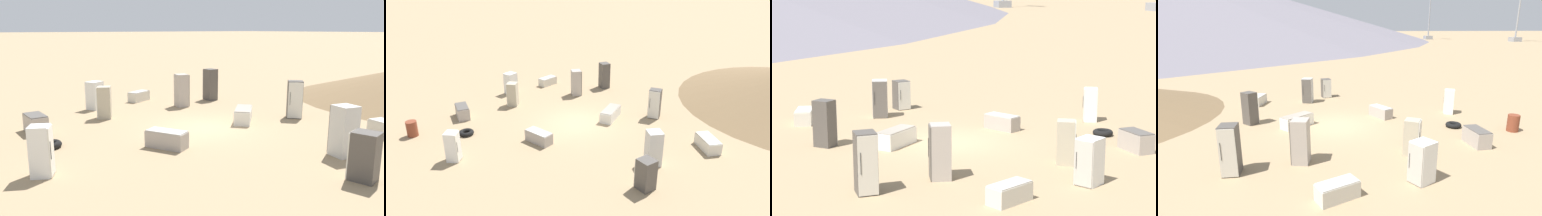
# 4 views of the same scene
# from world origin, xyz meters

# --- Properties ---
(ground_plane) EXTENTS (1000.00, 1000.00, 0.00)m
(ground_plane) POSITION_xyz_m (0.00, 0.00, 0.00)
(ground_plane) COLOR #9E8460
(discarded_fridge_0) EXTENTS (1.78, 1.89, 0.68)m
(discarded_fridge_0) POSITION_xyz_m (-0.26, -2.25, 0.34)
(discarded_fridge_0) COLOR silver
(discarded_fridge_0) RESTS_ON ground_plane
(discarded_fridge_1) EXTENTS (1.16, 1.55, 0.61)m
(discarded_fridge_1) POSITION_xyz_m (7.45, -0.83, 0.30)
(discarded_fridge_1) COLOR beige
(discarded_fridge_1) RESTS_ON ground_plane
(discarded_fridge_2) EXTENTS (0.97, 1.01, 1.55)m
(discarded_fridge_2) POSITION_xyz_m (6.79, 2.28, 0.78)
(discarded_fridge_2) COLOR white
(discarded_fridge_2) RESTS_ON ground_plane
(discarded_fridge_3) EXTENTS (0.78, 0.66, 1.94)m
(discarded_fridge_3) POSITION_xyz_m (5.10, -4.62, 0.97)
(discarded_fridge_3) COLOR #4C4742
(discarded_fridge_3) RESTS_ON ground_plane
(discarded_fridge_4) EXTENTS (1.69, 1.29, 0.66)m
(discarded_fridge_4) POSITION_xyz_m (-1.40, 2.87, 0.33)
(discarded_fridge_4) COLOR #A89E93
(discarded_fridge_4) RESTS_ON ground_plane
(discarded_fridge_5) EXTENTS (1.76, 1.13, 0.66)m
(discarded_fridge_5) POSITION_xyz_m (-5.80, -5.16, 0.33)
(discarded_fridge_5) COLOR beige
(discarded_fridge_5) RESTS_ON ground_plane
(discarded_fridge_6) EXTENTS (1.43, 0.73, 0.79)m
(discarded_fridge_6) POSITION_xyz_m (3.78, 6.24, 0.39)
(discarded_fridge_6) COLOR #A89E93
(discarded_fridge_6) RESTS_ON ground_plane
(discarded_fridge_7) EXTENTS (0.89, 0.86, 1.81)m
(discarded_fridge_7) POSITION_xyz_m (-5.90, -1.56, 0.91)
(discarded_fridge_7) COLOR silver
(discarded_fridge_7) RESTS_ON ground_plane
(discarded_fridge_8) EXTENTS (0.89, 0.90, 1.60)m
(discarded_fridge_8) POSITION_xyz_m (4.43, 2.77, 0.80)
(discarded_fridge_8) COLOR #B2A88E
(discarded_fridge_8) RESTS_ON ground_plane
(discarded_fridge_9) EXTENTS (0.82, 0.83, 1.58)m
(discarded_fridge_9) POSITION_xyz_m (-1.50, 7.42, 0.79)
(discarded_fridge_9) COLOR white
(discarded_fridge_9) RESTS_ON ground_plane
(discarded_fridge_10) EXTENTS (0.83, 0.83, 1.86)m
(discarded_fridge_10) POSITION_xyz_m (4.52, -2.02, 0.93)
(discarded_fridge_10) COLOR #A89E93
(discarded_fridge_10) RESTS_ON ground_plane
(discarded_fridge_11) EXTENTS (0.88, 0.81, 1.47)m
(discarded_fridge_11) POSITION_xyz_m (-7.48, -0.07, 0.73)
(discarded_fridge_11) COLOR #4C4742
(discarded_fridge_11) RESTS_ON ground_plane
(discarded_fridge_12) EXTENTS (0.96, 0.96, 1.87)m
(discarded_fridge_12) POSITION_xyz_m (-1.17, -4.91, 0.93)
(discarded_fridge_12) COLOR #4C4742
(discarded_fridge_12) RESTS_ON ground_plane
(scrap_tire) EXTENTS (0.85, 0.85, 0.25)m
(scrap_tire) POSITION_xyz_m (1.18, 6.42, 0.13)
(scrap_tire) COLOR black
(scrap_tire) RESTS_ON ground_plane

